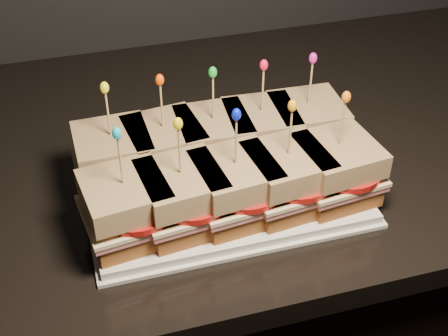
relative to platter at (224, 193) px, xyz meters
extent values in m
cube|color=black|center=(-0.29, 0.15, -0.03)|extent=(2.47, 0.74, 0.04)
cube|color=silver|center=(0.00, 0.00, 0.00)|extent=(0.39, 0.24, 0.02)
cube|color=silver|center=(0.00, 0.00, -0.01)|extent=(0.40, 0.25, 0.01)
cube|color=brown|center=(-0.15, 0.05, 0.02)|extent=(0.10, 0.10, 0.03)
cube|color=#C76668|center=(-0.15, 0.05, 0.04)|extent=(0.11, 0.11, 0.01)
cube|color=beige|center=(-0.15, 0.05, 0.05)|extent=(0.11, 0.11, 0.01)
cylinder|color=#B41712|center=(-0.13, 0.05, 0.06)|extent=(0.10, 0.10, 0.01)
cube|color=#602F12|center=(-0.15, 0.05, 0.08)|extent=(0.10, 0.10, 0.03)
cylinder|color=tan|center=(-0.15, 0.05, 0.12)|extent=(0.00, 0.00, 0.09)
ellipsoid|color=yellow|center=(-0.15, 0.05, 0.17)|extent=(0.01, 0.01, 0.02)
cube|color=brown|center=(-0.07, 0.05, 0.02)|extent=(0.11, 0.11, 0.03)
cube|color=#C76668|center=(-0.07, 0.05, 0.04)|extent=(0.12, 0.12, 0.01)
cube|color=beige|center=(-0.07, 0.05, 0.05)|extent=(0.12, 0.12, 0.01)
cylinder|color=#B41712|center=(-0.06, 0.05, 0.06)|extent=(0.10, 0.10, 0.01)
cube|color=#602F12|center=(-0.07, 0.05, 0.08)|extent=(0.11, 0.11, 0.03)
cylinder|color=tan|center=(-0.07, 0.05, 0.12)|extent=(0.00, 0.00, 0.09)
ellipsoid|color=#F84903|center=(-0.07, 0.05, 0.17)|extent=(0.01, 0.01, 0.02)
cube|color=brown|center=(0.00, 0.05, 0.02)|extent=(0.10, 0.10, 0.03)
cube|color=#C76668|center=(0.00, 0.05, 0.04)|extent=(0.11, 0.11, 0.01)
cube|color=beige|center=(0.00, 0.05, 0.05)|extent=(0.11, 0.11, 0.01)
cylinder|color=#B41712|center=(0.01, 0.05, 0.06)|extent=(0.10, 0.10, 0.01)
cube|color=#602F12|center=(0.00, 0.05, 0.08)|extent=(0.10, 0.10, 0.03)
cylinder|color=tan|center=(0.00, 0.05, 0.12)|extent=(0.00, 0.00, 0.09)
ellipsoid|color=green|center=(0.00, 0.05, 0.17)|extent=(0.01, 0.01, 0.02)
cube|color=brown|center=(0.07, 0.05, 0.02)|extent=(0.11, 0.11, 0.03)
cube|color=#C76668|center=(0.07, 0.05, 0.04)|extent=(0.12, 0.11, 0.01)
cube|color=beige|center=(0.07, 0.05, 0.05)|extent=(0.12, 0.12, 0.01)
cylinder|color=#B41712|center=(0.09, 0.05, 0.06)|extent=(0.10, 0.10, 0.01)
cube|color=#602F12|center=(0.07, 0.05, 0.08)|extent=(0.11, 0.11, 0.03)
cylinder|color=tan|center=(0.07, 0.05, 0.12)|extent=(0.00, 0.00, 0.09)
ellipsoid|color=red|center=(0.07, 0.05, 0.17)|extent=(0.01, 0.01, 0.02)
cube|color=brown|center=(0.15, 0.05, 0.02)|extent=(0.10, 0.10, 0.03)
cube|color=#C76668|center=(0.15, 0.05, 0.04)|extent=(0.11, 0.11, 0.01)
cube|color=beige|center=(0.15, 0.05, 0.05)|extent=(0.12, 0.11, 0.01)
cylinder|color=#B41712|center=(0.16, 0.05, 0.06)|extent=(0.10, 0.10, 0.01)
cube|color=#602F12|center=(0.15, 0.05, 0.08)|extent=(0.11, 0.11, 0.03)
cylinder|color=tan|center=(0.15, 0.05, 0.12)|extent=(0.00, 0.00, 0.09)
ellipsoid|color=#C52298|center=(0.15, 0.05, 0.17)|extent=(0.01, 0.01, 0.02)
cube|color=brown|center=(-0.15, -0.05, 0.02)|extent=(0.11, 0.11, 0.03)
cube|color=#C76668|center=(-0.15, -0.05, 0.04)|extent=(0.12, 0.12, 0.01)
cube|color=beige|center=(-0.15, -0.05, 0.05)|extent=(0.13, 0.12, 0.01)
cylinder|color=#B41712|center=(-0.13, -0.06, 0.06)|extent=(0.10, 0.10, 0.01)
cube|color=#602F12|center=(-0.15, -0.05, 0.08)|extent=(0.11, 0.11, 0.03)
cylinder|color=tan|center=(-0.15, -0.05, 0.12)|extent=(0.00, 0.00, 0.09)
ellipsoid|color=#15A3BF|center=(-0.15, -0.05, 0.17)|extent=(0.01, 0.01, 0.02)
cube|color=brown|center=(-0.07, -0.05, 0.02)|extent=(0.11, 0.11, 0.03)
cube|color=#C76668|center=(-0.07, -0.05, 0.04)|extent=(0.12, 0.12, 0.01)
cube|color=beige|center=(-0.07, -0.05, 0.05)|extent=(0.12, 0.12, 0.01)
cylinder|color=#B41712|center=(-0.06, -0.06, 0.06)|extent=(0.10, 0.10, 0.01)
cube|color=#602F12|center=(-0.07, -0.05, 0.08)|extent=(0.11, 0.11, 0.03)
cylinder|color=tan|center=(-0.07, -0.05, 0.12)|extent=(0.00, 0.00, 0.09)
ellipsoid|color=yellow|center=(-0.07, -0.05, 0.17)|extent=(0.01, 0.01, 0.02)
cube|color=brown|center=(0.00, -0.05, 0.02)|extent=(0.11, 0.11, 0.03)
cube|color=#C76668|center=(0.00, -0.05, 0.04)|extent=(0.12, 0.12, 0.01)
cube|color=beige|center=(0.00, -0.05, 0.05)|extent=(0.12, 0.12, 0.01)
cylinder|color=#B41712|center=(0.01, -0.06, 0.06)|extent=(0.10, 0.10, 0.01)
cube|color=#602F12|center=(0.00, -0.05, 0.08)|extent=(0.11, 0.11, 0.03)
cylinder|color=tan|center=(0.00, -0.05, 0.12)|extent=(0.00, 0.00, 0.09)
ellipsoid|color=#061ADC|center=(0.00, -0.05, 0.17)|extent=(0.01, 0.01, 0.02)
cube|color=brown|center=(0.07, -0.05, 0.02)|extent=(0.11, 0.11, 0.03)
cube|color=#C76668|center=(0.07, -0.05, 0.04)|extent=(0.12, 0.12, 0.01)
cube|color=beige|center=(0.07, -0.05, 0.05)|extent=(0.12, 0.12, 0.01)
cylinder|color=#B41712|center=(0.09, -0.06, 0.06)|extent=(0.10, 0.10, 0.01)
cube|color=#602F12|center=(0.07, -0.05, 0.08)|extent=(0.11, 0.11, 0.03)
cylinder|color=tan|center=(0.07, -0.05, 0.12)|extent=(0.00, 0.00, 0.09)
ellipsoid|color=orange|center=(0.07, -0.05, 0.17)|extent=(0.01, 0.01, 0.02)
cube|color=brown|center=(0.15, -0.05, 0.02)|extent=(0.11, 0.11, 0.03)
cube|color=#C76668|center=(0.15, -0.05, 0.04)|extent=(0.12, 0.12, 0.01)
cube|color=beige|center=(0.15, -0.05, 0.05)|extent=(0.12, 0.12, 0.01)
cylinder|color=#B41712|center=(0.16, -0.06, 0.06)|extent=(0.10, 0.10, 0.01)
cube|color=#602F12|center=(0.15, -0.05, 0.08)|extent=(0.11, 0.11, 0.03)
cylinder|color=tan|center=(0.15, -0.05, 0.12)|extent=(0.00, 0.00, 0.09)
ellipsoid|color=orange|center=(0.15, -0.05, 0.17)|extent=(0.01, 0.01, 0.02)
camera|label=1|loc=(-0.19, -0.67, 0.58)|focal=50.00mm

